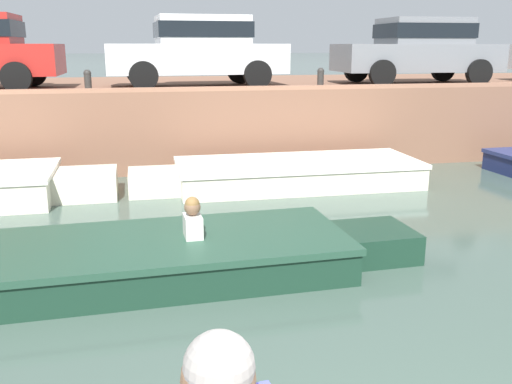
{
  "coord_description": "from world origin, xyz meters",
  "views": [
    {
      "loc": [
        -1.59,
        -1.72,
        2.62
      ],
      "look_at": [
        -0.53,
        3.5,
        1.25
      ],
      "focal_mm": 40.0,
      "sensor_mm": 36.0,
      "label": 1
    }
  ],
  "objects_px": {
    "boat_moored_central_cream": "(286,174)",
    "motorboat_passing": "(150,259)",
    "car_centre_grey": "(419,48)",
    "mooring_bollard_mid": "(88,80)",
    "mooring_bollard_east": "(321,77)",
    "car_left_inner_white": "(198,48)"
  },
  "relations": [
    {
      "from": "motorboat_passing",
      "to": "mooring_bollard_east",
      "type": "height_order",
      "value": "mooring_bollard_east"
    },
    {
      "from": "car_left_inner_white",
      "to": "mooring_bollard_mid",
      "type": "distance_m",
      "value": 2.64
    },
    {
      "from": "boat_moored_central_cream",
      "to": "car_centre_grey",
      "type": "height_order",
      "value": "car_centre_grey"
    },
    {
      "from": "motorboat_passing",
      "to": "mooring_bollard_east",
      "type": "relative_size",
      "value": 14.04
    },
    {
      "from": "motorboat_passing",
      "to": "mooring_bollard_east",
      "type": "xyz_separation_m",
      "value": [
        3.83,
        5.66,
        1.73
      ]
    },
    {
      "from": "motorboat_passing",
      "to": "car_centre_grey",
      "type": "xyz_separation_m",
      "value": [
        6.63,
        6.76,
        2.33
      ]
    },
    {
      "from": "motorboat_passing",
      "to": "car_left_inner_white",
      "type": "relative_size",
      "value": 1.57
    },
    {
      "from": "boat_moored_central_cream",
      "to": "mooring_bollard_east",
      "type": "relative_size",
      "value": 12.35
    },
    {
      "from": "car_centre_grey",
      "to": "motorboat_passing",
      "type": "bearing_deg",
      "value": -134.47
    },
    {
      "from": "boat_moored_central_cream",
      "to": "motorboat_passing",
      "type": "height_order",
      "value": "motorboat_passing"
    },
    {
      "from": "boat_moored_central_cream",
      "to": "car_centre_grey",
      "type": "xyz_separation_m",
      "value": [
        3.97,
        2.75,
        2.32
      ]
    },
    {
      "from": "boat_moored_central_cream",
      "to": "motorboat_passing",
      "type": "relative_size",
      "value": 0.88
    },
    {
      "from": "mooring_bollard_mid",
      "to": "mooring_bollard_east",
      "type": "xyz_separation_m",
      "value": [
        4.85,
        0.0,
        0.0
      ]
    },
    {
      "from": "motorboat_passing",
      "to": "car_left_inner_white",
      "type": "bearing_deg",
      "value": 79.03
    },
    {
      "from": "boat_moored_central_cream",
      "to": "mooring_bollard_mid",
      "type": "distance_m",
      "value": 4.38
    },
    {
      "from": "boat_moored_central_cream",
      "to": "motorboat_passing",
      "type": "distance_m",
      "value": 4.82
    },
    {
      "from": "car_left_inner_white",
      "to": "mooring_bollard_east",
      "type": "distance_m",
      "value": 2.82
    },
    {
      "from": "boat_moored_central_cream",
      "to": "car_left_inner_white",
      "type": "bearing_deg",
      "value": 116.24
    },
    {
      "from": "boat_moored_central_cream",
      "to": "car_centre_grey",
      "type": "distance_m",
      "value": 5.35
    },
    {
      "from": "boat_moored_central_cream",
      "to": "motorboat_passing",
      "type": "bearing_deg",
      "value": -123.63
    },
    {
      "from": "car_centre_grey",
      "to": "mooring_bollard_mid",
      "type": "height_order",
      "value": "car_centre_grey"
    },
    {
      "from": "car_centre_grey",
      "to": "mooring_bollard_east",
      "type": "xyz_separation_m",
      "value": [
        -2.8,
        -1.1,
        -0.6
      ]
    }
  ]
}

